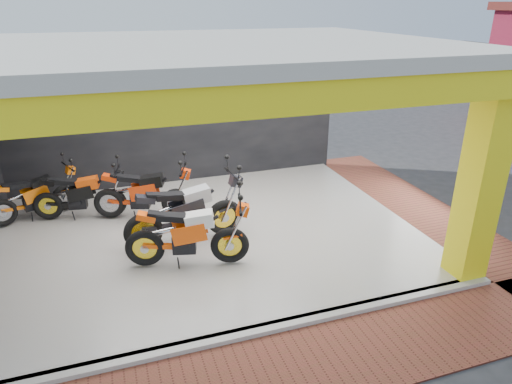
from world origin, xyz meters
TOP-DOWN VIEW (x-y plane):
  - ground at (0.00, 0.00)m, footprint 80.00×80.00m
  - showroom_floor at (0.00, 2.00)m, footprint 8.00×6.00m
  - showroom_ceiling at (0.00, 2.00)m, footprint 8.40×6.40m
  - back_wall at (0.00, 5.10)m, footprint 8.20×0.20m
  - corner_column at (3.75, -0.75)m, footprint 0.50×0.50m
  - header_beam_front at (0.00, -1.00)m, footprint 8.40×0.30m
  - header_beam_right at (4.00, 2.00)m, footprint 0.30×6.40m
  - floor_kerb at (0.00, -1.02)m, footprint 8.00×0.20m
  - paver_front at (0.00, -1.80)m, footprint 9.00×1.40m
  - paver_right at (4.80, 2.00)m, footprint 1.40×7.00m
  - moto_hero at (0.10, 0.76)m, footprint 2.36×1.36m
  - moto_row_a at (0.28, 1.80)m, footprint 2.44×1.06m
  - moto_row_b at (-0.46, 2.84)m, footprint 2.29×1.42m
  - moto_row_c at (-1.73, 3.38)m, footprint 2.08×1.08m
  - moto_row_d at (-2.68, 4.00)m, footprint 2.04×1.35m

SIDE VIEW (x-z plane):
  - ground at x=0.00m, z-range 0.00..0.00m
  - paver_front at x=0.00m, z-range 0.00..0.03m
  - paver_right at x=4.80m, z-range 0.00..0.03m
  - showroom_floor at x=0.00m, z-range 0.00..0.10m
  - floor_kerb at x=0.00m, z-range 0.00..0.10m
  - moto_row_d at x=-2.68m, z-range 0.10..1.27m
  - moto_row_c at x=-1.73m, z-range 0.10..1.31m
  - moto_row_b at x=-0.46m, z-range 0.10..1.42m
  - moto_hero at x=0.10m, z-range 0.10..1.46m
  - moto_row_a at x=0.28m, z-range 0.10..1.55m
  - back_wall at x=0.00m, z-range 0.00..3.50m
  - corner_column at x=3.75m, z-range 0.00..3.50m
  - header_beam_front at x=0.00m, z-range 3.10..3.50m
  - header_beam_right at x=4.00m, z-range 3.10..3.50m
  - showroom_ceiling at x=0.00m, z-range 3.50..3.70m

